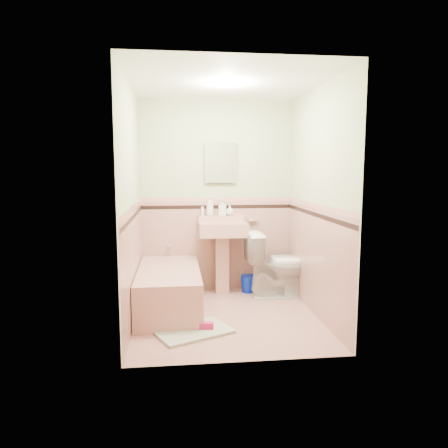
{
  "coord_description": "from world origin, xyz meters",
  "views": [
    {
      "loc": [
        -0.54,
        -4.43,
        1.61
      ],
      "look_at": [
        0.0,
        0.25,
        1.0
      ],
      "focal_mm": 33.7,
      "sensor_mm": 36.0,
      "label": 1
    }
  ],
  "objects": [
    {
      "name": "cap_left",
      "position": [
        -0.98,
        0.0,
        1.22
      ],
      "size": [
        0.0,
        2.2,
        2.2
      ],
      "primitive_type": "plane",
      "rotation": [
        1.57,
        0.0,
        1.57
      ],
      "color": "tan",
      "rests_on": "ground"
    },
    {
      "name": "accent_back",
      "position": [
        0.0,
        1.08,
        1.12
      ],
      "size": [
        2.0,
        0.0,
        2.0
      ],
      "primitive_type": "plane",
      "rotation": [
        1.57,
        0.0,
        0.0
      ],
      "color": "black",
      "rests_on": "ground"
    },
    {
      "name": "bucket",
      "position": [
        0.41,
        0.91,
        0.11
      ],
      "size": [
        0.24,
        0.24,
        0.22
      ],
      "primitive_type": null,
      "rotation": [
        0.0,
        0.0,
        -0.11
      ],
      "color": "#041DB9",
      "rests_on": "floor"
    },
    {
      "name": "soap_bottle_right",
      "position": [
        0.17,
        1.04,
        1.08
      ],
      "size": [
        0.14,
        0.14,
        0.14
      ],
      "primitive_type": "imported",
      "rotation": [
        0.0,
        0.0,
        -0.42
      ],
      "color": "#B2B2B2",
      "rests_on": "sink"
    },
    {
      "name": "cap_back",
      "position": [
        0.0,
        1.08,
        1.22
      ],
      "size": [
        2.0,
        0.0,
        2.0
      ],
      "primitive_type": "plane",
      "rotation": [
        1.57,
        0.0,
        0.0
      ],
      "color": "tan",
      "rests_on": "ground"
    },
    {
      "name": "bath_mat",
      "position": [
        -0.39,
        -0.41,
        0.01
      ],
      "size": [
        0.85,
        0.74,
        0.03
      ],
      "primitive_type": "cube",
      "rotation": [
        0.0,
        0.0,
        0.43
      ],
      "color": "#95A88C",
      "rests_on": "floor"
    },
    {
      "name": "toilet",
      "position": [
        0.75,
        0.68,
        0.42
      ],
      "size": [
        0.85,
        0.51,
        0.84
      ],
      "primitive_type": "imported",
      "rotation": [
        0.0,
        0.0,
        1.62
      ],
      "color": "white",
      "rests_on": "floor"
    },
    {
      "name": "wainscot_back",
      "position": [
        0.0,
        1.09,
        0.6
      ],
      "size": [
        2.0,
        0.0,
        2.0
      ],
      "primitive_type": "plane",
      "rotation": [
        1.57,
        0.0,
        0.0
      ],
      "color": "tan",
      "rests_on": "ground"
    },
    {
      "name": "cap_front",
      "position": [
        0.0,
        -1.08,
        1.22
      ],
      "size": [
        2.0,
        0.0,
        2.0
      ],
      "primitive_type": "plane",
      "rotation": [
        -1.57,
        0.0,
        0.0
      ],
      "color": "tan",
      "rests_on": "ground"
    },
    {
      "name": "sink",
      "position": [
        0.05,
        0.86,
        0.47
      ],
      "size": [
        0.6,
        0.49,
        0.95
      ],
      "primitive_type": null,
      "color": "tan",
      "rests_on": "floor"
    },
    {
      "name": "wall_back",
      "position": [
        0.0,
        1.1,
        1.25
      ],
      "size": [
        2.5,
        0.0,
        2.5
      ],
      "primitive_type": "plane",
      "rotation": [
        1.57,
        0.0,
        0.0
      ],
      "color": "#F6E9C9",
      "rests_on": "ground"
    },
    {
      "name": "wall_front",
      "position": [
        0.0,
        -1.1,
        1.25
      ],
      "size": [
        2.5,
        0.0,
        2.5
      ],
      "primitive_type": "plane",
      "rotation": [
        -1.57,
        0.0,
        0.0
      ],
      "color": "#F6E9C9",
      "rests_on": "ground"
    },
    {
      "name": "floor",
      "position": [
        0.0,
        0.0,
        0.0
      ],
      "size": [
        2.2,
        2.2,
        0.0
      ],
      "primitive_type": "plane",
      "color": "tan",
      "rests_on": "ground"
    },
    {
      "name": "bathtub",
      "position": [
        -0.63,
        0.33,
        0.23
      ],
      "size": [
        0.7,
        1.5,
        0.45
      ],
      "primitive_type": "cube",
      "color": "tan",
      "rests_on": "floor"
    },
    {
      "name": "medicine_cabinet",
      "position": [
        0.05,
        1.07,
        1.7
      ],
      "size": [
        0.36,
        0.04,
        0.45
      ],
      "primitive_type": "cube",
      "color": "white",
      "rests_on": "wall_back"
    },
    {
      "name": "wall_right",
      "position": [
        1.0,
        0.0,
        1.25
      ],
      "size": [
        0.0,
        2.5,
        2.5
      ],
      "primitive_type": "plane",
      "rotation": [
        1.57,
        0.0,
        -1.57
      ],
      "color": "#F6E9C9",
      "rests_on": "ground"
    },
    {
      "name": "wainscot_left",
      "position": [
        -0.99,
        0.0,
        0.6
      ],
      "size": [
        0.0,
        2.2,
        2.2
      ],
      "primitive_type": "plane",
      "rotation": [
        1.57,
        0.0,
        1.57
      ],
      "color": "tan",
      "rests_on": "ground"
    },
    {
      "name": "accent_front",
      "position": [
        0.0,
        -1.08,
        1.12
      ],
      "size": [
        2.0,
        0.0,
        2.0
      ],
      "primitive_type": "plane",
      "rotation": [
        -1.57,
        0.0,
        0.0
      ],
      "color": "black",
      "rests_on": "ground"
    },
    {
      "name": "soap_bottle_left",
      "position": [
        -0.09,
        1.04,
        1.14
      ],
      "size": [
        0.13,
        0.13,
        0.26
      ],
      "primitive_type": "imported",
      "rotation": [
        0.0,
        0.0,
        0.43
      ],
      "color": "#B2B2B2",
      "rests_on": "sink"
    },
    {
      "name": "wainscot_front",
      "position": [
        0.0,
        -1.09,
        0.6
      ],
      "size": [
        2.0,
        0.0,
        2.0
      ],
      "primitive_type": "plane",
      "rotation": [
        -1.57,
        0.0,
        0.0
      ],
      "color": "tan",
      "rests_on": "ground"
    },
    {
      "name": "accent_right",
      "position": [
        0.98,
        0.0,
        1.12
      ],
      "size": [
        0.0,
        2.2,
        2.2
      ],
      "primitive_type": "plane",
      "rotation": [
        1.57,
        0.0,
        -1.57
      ],
      "color": "black",
      "rests_on": "ground"
    },
    {
      "name": "shoe",
      "position": [
        -0.26,
        -0.39,
        0.06
      ],
      "size": [
        0.16,
        0.08,
        0.06
      ],
      "primitive_type": "cube",
      "rotation": [
        0.0,
        0.0,
        -0.08
      ],
      "color": "#BF1E59",
      "rests_on": "bath_mat"
    },
    {
      "name": "wainscot_right",
      "position": [
        0.99,
        0.0,
        0.6
      ],
      "size": [
        0.0,
        2.2,
        2.2
      ],
      "primitive_type": "plane",
      "rotation": [
        1.57,
        0.0,
        -1.57
      ],
      "color": "tan",
      "rests_on": "ground"
    },
    {
      "name": "wall_left",
      "position": [
        -1.0,
        0.0,
        1.25
      ],
      "size": [
        0.0,
        2.5,
        2.5
      ],
      "primitive_type": "plane",
      "rotation": [
        1.57,
        0.0,
        1.57
      ],
      "color": "#F6E9C9",
      "rests_on": "ground"
    },
    {
      "name": "soap_bottle_mid",
      "position": [
        0.07,
        1.04,
        1.12
      ],
      "size": [
        0.1,
        0.11,
        0.21
      ],
      "primitive_type": "imported",
      "rotation": [
        0.0,
        0.0,
        -0.08
      ],
      "color": "#B2B2B2",
      "rests_on": "sink"
    },
    {
      "name": "soap_dish",
      "position": [
        0.47,
        1.06,
        0.95
      ],
      "size": [
        0.11,
        0.06,
        0.04
      ],
      "primitive_type": "cube",
      "color": "tan",
      "rests_on": "wall_back"
    },
    {
      "name": "ceiling",
      "position": [
        0.0,
        0.0,
        2.5
      ],
      "size": [
        2.2,
        2.2,
        0.0
      ],
      "primitive_type": "plane",
      "rotation": [
        3.14,
        0.0,
        0.0
      ],
      "color": "white",
      "rests_on": "ground"
    },
    {
      "name": "accent_left",
      "position": [
        -0.98,
        0.0,
        1.12
      ],
      "size": [
        0.0,
        2.2,
        2.2
      ],
      "primitive_type": "plane",
      "rotation": [
        1.57,
        0.0,
        1.57
      ],
      "color": "black",
      "rests_on": "ground"
    },
    {
      "name": "tube",
      "position": [
        -0.19,
        1.04,
        1.07
      ],
      "size": [
        0.05,
        0.05,
        0.12
      ],
      "primitive_type": "cylinder",
      "rotation": [
        0.0,
        0.0,
        0.43
      ],
      "color": "white",
      "rests_on": "sink"
    },
    {
      "name": "tub_faucet",
      "position": [
        -0.63,
        1.05,
        0.63
      ],
      "size": [
        0.04,
        0.12,
        0.04
      ],
      "primitive_type": "cylinder",
      "rotation": [
        1.57,
        0.0,
        0.0
      ],
      "color": "silver",
      "rests_on": "wall_back"
    },
    {
      "name": "cap_right",
      "position": [
        0.98,
        0.0,
        1.22
      ],
      "size": [
        0.0,
        2.2,
        2.2
      ],
      "primitive_type": "plane",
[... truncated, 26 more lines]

